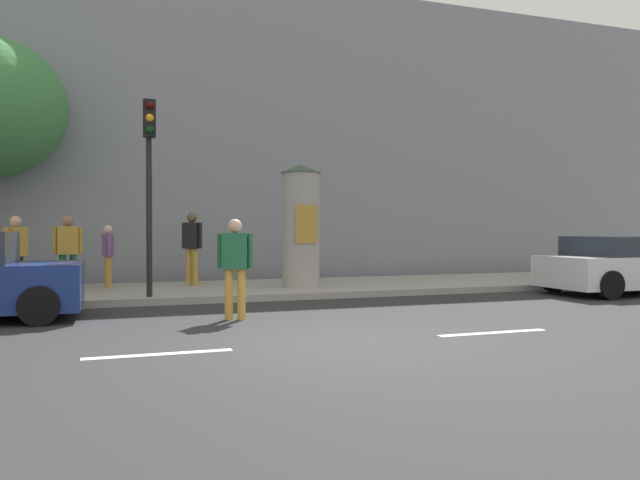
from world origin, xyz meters
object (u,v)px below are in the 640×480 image
object	(u,v)px
traffic_light	(149,164)
pedestrian_tallest	(68,248)
pedestrian_near_pole	(192,242)
poster_column	(301,225)
pedestrian_with_bag	(108,251)
parked_car_red	(629,265)
pedestrian_in_red_top	(16,250)
pedestrian_in_light_jacket	(235,261)

from	to	relation	value
traffic_light	pedestrian_tallest	size ratio (longest dim) A/B	2.38
pedestrian_near_pole	poster_column	bearing A→B (deg)	-26.87
pedestrian_with_bag	parked_car_red	distance (m)	12.44
pedestrian_with_bag	pedestrian_near_pole	world-z (taller)	pedestrian_near_pole
traffic_light	parked_car_red	xyz separation A→B (m)	(10.97, -1.50, -2.18)
traffic_light	pedestrian_with_bag	bearing A→B (deg)	107.14
traffic_light	pedestrian_in_red_top	xyz separation A→B (m)	(-2.56, 0.84, -1.73)
pedestrian_with_bag	pedestrian_in_red_top	distance (m)	2.47
pedestrian_near_pole	pedestrian_with_bag	bearing A→B (deg)	177.71
poster_column	pedestrian_in_light_jacket	world-z (taller)	poster_column
poster_column	pedestrian_near_pole	size ratio (longest dim) A/B	1.64
poster_column	pedestrian_in_red_top	world-z (taller)	poster_column
poster_column	pedestrian_in_red_top	xyz separation A→B (m)	(-6.18, -0.40, -0.52)
poster_column	traffic_light	bearing A→B (deg)	-161.02
traffic_light	pedestrian_near_pole	bearing A→B (deg)	64.28
traffic_light	pedestrian_near_pole	world-z (taller)	traffic_light
poster_column	parked_car_red	size ratio (longest dim) A/B	0.69
pedestrian_in_light_jacket	pedestrian_in_red_top	world-z (taller)	pedestrian_in_red_top
pedestrian_tallest	pedestrian_near_pole	distance (m)	3.04
traffic_light	pedestrian_tallest	distance (m)	2.70
pedestrian_in_light_jacket	pedestrian_in_red_top	size ratio (longest dim) A/B	1.03
pedestrian_in_red_top	pedestrian_near_pole	size ratio (longest dim) A/B	0.92
pedestrian_with_bag	pedestrian_near_pole	size ratio (longest dim) A/B	0.82
pedestrian_in_red_top	pedestrian_with_bag	bearing A→B (deg)	43.93
pedestrian_tallest	pedestrian_near_pole	xyz separation A→B (m)	(2.80, 1.17, 0.09)
traffic_light	pedestrian_in_red_top	world-z (taller)	traffic_light
pedestrian_in_red_top	pedestrian_near_pole	distance (m)	4.09
pedestrian_in_light_jacket	pedestrian_tallest	world-z (taller)	pedestrian_tallest
poster_column	pedestrian_with_bag	xyz separation A→B (m)	(-4.40, 1.31, -0.63)
pedestrian_in_light_jacket	pedestrian_in_red_top	bearing A→B (deg)	137.26
pedestrian_tallest	pedestrian_with_bag	size ratio (longest dim) A/B	1.13
pedestrian_in_red_top	parked_car_red	distance (m)	13.74
pedestrian_in_light_jacket	parked_car_red	xyz separation A→B (m)	(9.75, 1.15, -0.33)
pedestrian_tallest	parked_car_red	bearing A→B (deg)	-12.56
traffic_light	parked_car_red	world-z (taller)	traffic_light
parked_car_red	pedestrian_tallest	bearing A→B (deg)	167.44
poster_column	pedestrian_with_bag	bearing A→B (deg)	163.46
pedestrian_in_red_top	parked_car_red	size ratio (longest dim) A/B	0.39
poster_column	pedestrian_tallest	size ratio (longest dim) A/B	1.76
pedestrian_tallest	pedestrian_in_red_top	xyz separation A→B (m)	(-0.95, -0.47, -0.01)
pedestrian_in_red_top	parked_car_red	bearing A→B (deg)	-9.80
pedestrian_in_light_jacket	parked_car_red	world-z (taller)	pedestrian_in_light_jacket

